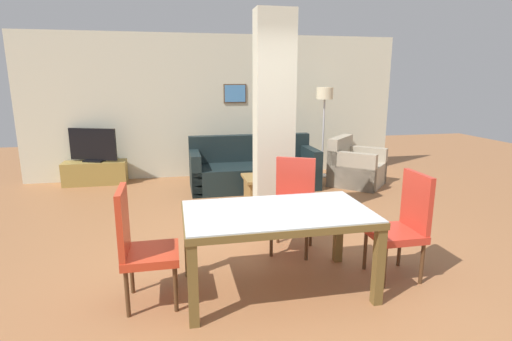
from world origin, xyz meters
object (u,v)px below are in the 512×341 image
Objects in this scene: dining_chair_head_left at (140,243)px; floor_lamp at (324,102)px; bottle at (255,172)px; coffee_table at (264,190)px; tv_screen at (93,145)px; armchair at (355,169)px; dining_table at (277,227)px; dining_chair_head_right at (403,222)px; tv_stand at (95,173)px; sofa at (253,170)px; dining_chair_far_right at (293,202)px.

floor_lamp is at bearing 141.87° from dining_chair_head_left.
floor_lamp is at bearing 43.75° from bottle.
bottle reaches higher than coffee_table.
tv_screen is at bearing 146.68° from coffee_table.
armchair is at bearing -171.52° from tv_screen.
dining_table is 4.03m from armchair.
dining_chair_head_right is at bearing 150.23° from tv_screen.
coffee_table is 0.36× the size of floor_lamp.
tv_stand is 1.30× the size of tv_screen.
bottle is at bearing -35.75° from tv_stand.
dining_chair_far_right is at bearing 88.27° from sofa.
floor_lamp is (4.27, -0.26, 1.23)m from tv_stand.
dining_chair_head_left is 1.66× the size of coffee_table.
bottle is 3.20m from tv_screen.
dining_chair_far_right is 0.47× the size of sofa.
armchair is 4.73m from tv_screen.
armchair is at bearing 173.47° from sofa.
bottle is 0.14× the size of floor_lamp.
sofa is at bearing 12.19° from dining_chair_head_right.
dining_table is 0.93m from dining_chair_far_right.
dining_chair_head_right is 0.86× the size of armchair.
floor_lamp is (4.27, -0.26, 0.73)m from tv_screen.
dining_chair_head_left is 4.80m from armchair.
sofa reaches higher than tv_stand.
sofa reaches higher than coffee_table.
coffee_table is (1.63, 2.49, -0.33)m from dining_chair_head_left.
floor_lamp is at bearing -112.27° from armchair.
coffee_table is 3.28m from tv_stand.
dining_table is 4.86m from tv_screen.
dining_chair_head_left is 2.42m from dining_chair_head_right.
dining_chair_far_right is 4.38m from tv_screen.
bottle is (1.48, 2.42, -0.03)m from dining_chair_head_left.
armchair is at bearing 133.20° from dining_chair_head_left.
armchair is 1.94× the size of coffee_table.
tv_stand is (-3.53, 4.29, -0.34)m from dining_chair_head_right.
floor_lamp is at bearing -160.42° from sofa.
coffee_table reaches higher than tv_stand.
dining_chair_head_left is 0.60× the size of floor_lamp.
tv_screen is at bearing 0.00° from tv_stand.
dining_chair_head_left is (-1.18, 0.00, -0.05)m from dining_table.
tv_stand is 4.45m from floor_lamp.
coffee_table is (-0.79, 2.49, -0.33)m from dining_chair_head_right.
dining_chair_head_right is 4.19m from floor_lamp.
tv_stand is (-2.70, 3.45, -0.34)m from dining_chair_far_right.
floor_lamp is at bearing -3.53° from tv_stand.
dining_chair_head_left is 0.47× the size of sofa.
sofa is 1.01m from coffee_table.
dining_chair_head_left is at bearing 53.73° from dining_chair_far_right.
dining_chair_head_left is at bearing -121.51° from bottle.
tv_screen is (-2.70, 3.45, 0.16)m from dining_chair_far_right.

